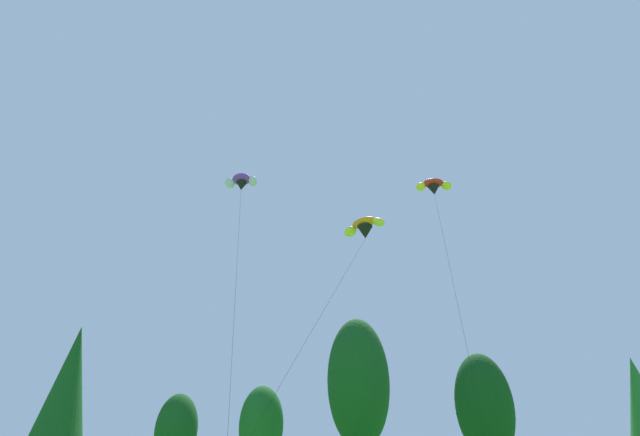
# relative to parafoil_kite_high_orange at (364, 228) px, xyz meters

# --- Properties ---
(treeline_tree_a) EXTENTS (4.90, 4.90, 14.98)m
(treeline_tree_a) POSITION_rel_parafoil_kite_high_orange_xyz_m (-30.92, 11.37, -8.87)
(treeline_tree_a) COLOR #472D19
(treeline_tree_a) RESTS_ON ground_plane
(treeline_tree_b) EXTENTS (4.11, 4.11, 8.54)m
(treeline_tree_b) POSITION_rel_parafoil_kite_high_orange_xyz_m (-20.53, 14.91, -13.09)
(treeline_tree_b) COLOR #472D19
(treeline_tree_b) RESTS_ON ground_plane
(treeline_tree_c) EXTENTS (4.27, 4.27, 9.15)m
(treeline_tree_c) POSITION_rel_parafoil_kite_high_orange_xyz_m (-12.01, 15.31, -12.72)
(treeline_tree_c) COLOR #472D19
(treeline_tree_c) RESTS_ON ground_plane
(treeline_tree_d) EXTENTS (5.89, 5.89, 15.13)m
(treeline_tree_d) POSITION_rel_parafoil_kite_high_orange_xyz_m (-2.36, 14.29, -9.09)
(treeline_tree_d) COLOR #472D19
(treeline_tree_d) RESTS_ON ground_plane
(treeline_tree_e) EXTENTS (4.69, 4.69, 10.69)m
(treeline_tree_e) POSITION_rel_parafoil_kite_high_orange_xyz_m (8.33, 11.08, -11.79)
(treeline_tree_e) COLOR #472D19
(treeline_tree_e) RESTS_ON ground_plane
(parafoil_kite_high_orange) EXTENTS (6.99, 13.20, 17.46)m
(parafoil_kite_high_orange) POSITION_rel_parafoil_kite_high_orange_xyz_m (0.00, 0.00, 0.00)
(parafoil_kite_high_orange) COLOR orange
(parafoil_kite_mid_red_yellow) EXTENTS (3.24, 15.13, 22.95)m
(parafoil_kite_mid_red_yellow) POSITION_rel_parafoil_kite_high_orange_xyz_m (5.85, 3.44, 5.09)
(parafoil_kite_mid_red_yellow) COLOR red
(parafoil_kite_far_purple) EXTENTS (5.35, 9.43, 20.61)m
(parafoil_kite_far_purple) POSITION_rel_parafoil_kite_high_orange_xyz_m (-9.10, -3.00, 3.24)
(parafoil_kite_far_purple) COLOR purple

